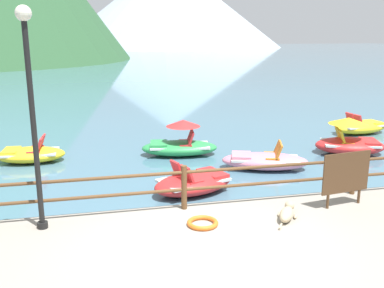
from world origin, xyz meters
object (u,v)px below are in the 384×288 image
pedal_boat_2 (264,161)px  dog_resting (287,213)px  lamp_post (31,100)px  life_ring (203,223)px  pedal_boat_6 (361,127)px  sign_board (346,173)px  pedal_boat_3 (194,182)px  pedal_boat_4 (350,141)px  pedal_boat_1 (30,154)px  pedal_boat_0 (180,144)px

pedal_boat_2 → dog_resting: bearing=-106.6°
lamp_post → life_ring: 3.90m
dog_resting → pedal_boat_6: pedal_boat_6 is taller
life_ring → pedal_boat_2: 5.26m
pedal_boat_6 → pedal_boat_2: bearing=-147.2°
sign_board → pedal_boat_3: 3.82m
lamp_post → pedal_boat_4: bearing=26.4°
pedal_boat_3 → pedal_boat_4: (6.03, 2.46, 0.16)m
life_ring → pedal_boat_6: bearing=42.4°
pedal_boat_1 → pedal_boat_4: bearing=-7.6°
pedal_boat_6 → life_ring: bearing=-137.6°
dog_resting → pedal_boat_3: 3.17m
dog_resting → pedal_boat_6: size_ratio=0.36×
pedal_boat_1 → dog_resting: bearing=-49.9°
lamp_post → pedal_boat_3: 4.90m
pedal_boat_2 → lamp_post: bearing=-148.2°
pedal_boat_6 → pedal_boat_0: bearing=-168.8°
pedal_boat_4 → dog_resting: bearing=-131.8°
dog_resting → sign_board: bearing=13.6°
life_ring → pedal_boat_0: bearing=82.6°
pedal_boat_2 → pedal_boat_6: size_ratio=1.11×
life_ring → pedal_boat_4: bearing=39.0°
life_ring → pedal_boat_1: pedal_boat_1 is taller
pedal_boat_3 → pedal_boat_4: size_ratio=0.95×
lamp_post → pedal_boat_0: size_ratio=1.52×
pedal_boat_6 → sign_board: bearing=-125.6°
sign_board → pedal_boat_6: sign_board is taller
sign_board → pedal_boat_4: bearing=56.5°
pedal_boat_2 → pedal_boat_4: (3.49, 0.98, 0.16)m
life_ring → dog_resting: bearing=-2.8°
sign_board → lamp_post: bearing=177.3°
pedal_boat_2 → pedal_boat_6: bearing=32.8°
dog_resting → pedal_boat_0: bearing=97.8°
dog_resting → pedal_boat_0: pedal_boat_0 is taller
pedal_boat_2 → pedal_boat_4: size_ratio=1.07×
sign_board → pedal_boat_3: sign_board is taller
pedal_boat_1 → pedal_boat_4: (10.48, -1.40, 0.17)m
lamp_post → pedal_boat_1: bearing=98.9°
lamp_post → pedal_boat_3: (3.49, 2.26, -2.59)m
life_ring → pedal_boat_6: pedal_boat_6 is taller
pedal_boat_2 → pedal_boat_4: bearing=15.7°
pedal_boat_3 → life_ring: bearing=-99.8°
pedal_boat_2 → pedal_boat_0: bearing=136.2°
dog_resting → life_ring: bearing=177.2°
lamp_post → pedal_boat_6: (11.70, 7.39, -2.59)m
pedal_boat_0 → pedal_boat_1: size_ratio=1.21×
life_ring → pedal_boat_1: bearing=120.7°
sign_board → pedal_boat_1: sign_board is taller
pedal_boat_0 → pedal_boat_3: size_ratio=1.08×
pedal_boat_1 → pedal_boat_6: bearing=5.7°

